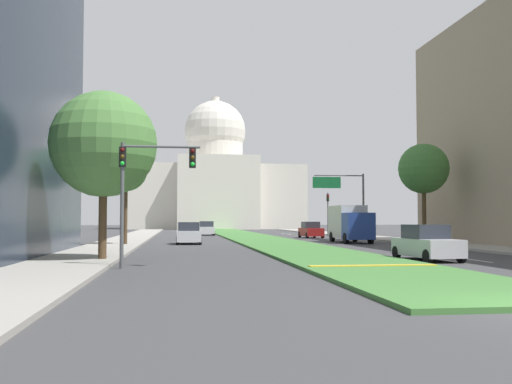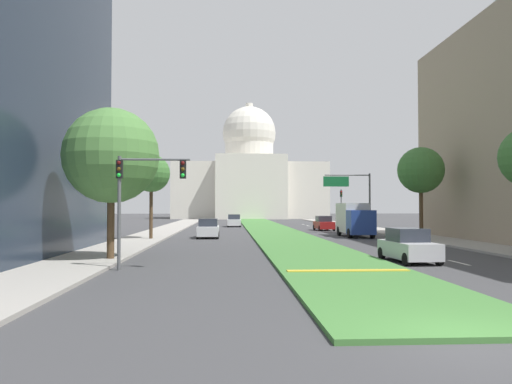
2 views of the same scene
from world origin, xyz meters
name	(u,v)px [view 2 (image 2 of 2)]	position (x,y,z in m)	size (l,w,h in m)	color
ground_plane	(267,228)	(0.00, 56.33, 0.00)	(260.00, 260.00, 0.00)	#3D3D3F
grass_median	(270,229)	(0.00, 50.70, 0.07)	(5.83, 101.40, 0.14)	#427A38
median_curb_nose	(348,270)	(0.00, 10.79, 0.16)	(5.25, 0.50, 0.04)	gold
lane_dashes_right	(339,233)	(6.75, 42.78, 0.00)	(0.16, 55.77, 0.01)	silver
sidewalk_left	(161,232)	(-12.58, 45.07, 0.07)	(4.00, 101.40, 0.15)	#9E9991
sidewalk_right	(385,231)	(12.58, 45.07, 0.07)	(4.00, 101.40, 0.15)	#9E9991
capitol_building	(249,178)	(0.00, 111.85, 9.75)	(36.63, 23.00, 28.52)	silver
traffic_light_near_left	(138,187)	(-9.24, 12.63, 3.80)	(3.34, 0.35, 5.20)	#515456
traffic_light_far_right	(341,203)	(10.08, 56.02, 3.31)	(0.28, 0.35, 5.20)	#515456
overhead_guide_sign	(353,190)	(8.39, 43.14, 4.63)	(5.21, 0.20, 6.50)	#515456
street_tree_left_near	(111,156)	(-11.34, 16.44, 5.58)	(5.07, 5.07, 8.13)	#4C3823
street_tree_left_mid	(151,174)	(-11.75, 32.79, 5.70)	(3.22, 3.22, 7.35)	#4C3823
street_tree_right_mid	(421,170)	(11.50, 31.77, 6.01)	(3.98, 3.98, 8.02)	#4C3823
sedan_lead_stopped	(408,246)	(4.29, 15.29, 0.82)	(2.12, 4.32, 1.76)	#BCBCC1
sedan_midblock	(208,229)	(-6.96, 35.60, 0.83)	(1.99, 4.45, 1.78)	silver
sedan_distant	(324,224)	(6.36, 49.16, 0.82)	(2.00, 4.24, 1.75)	maroon
sedan_far_horizon	(234,221)	(-4.33, 60.38, 0.82)	(1.95, 4.12, 1.76)	silver
box_truck_delivery	(354,219)	(6.92, 36.68, 1.68)	(2.40, 6.40, 3.20)	navy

